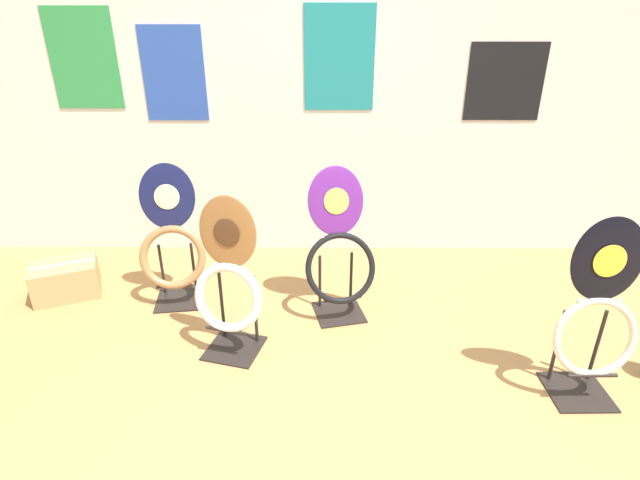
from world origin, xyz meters
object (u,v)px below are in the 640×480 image
toilet_seat_display_purple_note (339,251)px  storage_box (66,279)px  toilet_seat_display_navy_moon (172,246)px  toilet_seat_display_woodgrain (229,288)px  toilet_seat_display_jazz_black (597,318)px

toilet_seat_display_purple_note → storage_box: bearing=173.9°
toilet_seat_display_navy_moon → toilet_seat_display_woodgrain: 0.66m
toilet_seat_display_purple_note → storage_box: 1.77m
toilet_seat_display_navy_moon → storage_box: bearing=174.9°
toilet_seat_display_jazz_black → storage_box: size_ratio=1.95×
toilet_seat_display_navy_moon → toilet_seat_display_woodgrain: size_ratio=1.00×
toilet_seat_display_jazz_black → storage_box: 3.02m
toilet_seat_display_purple_note → toilet_seat_display_woodgrain: size_ratio=1.01×
toilet_seat_display_purple_note → toilet_seat_display_navy_moon: 1.01m
toilet_seat_display_navy_moon → toilet_seat_display_purple_note: bearing=-6.8°
storage_box → toilet_seat_display_jazz_black: bearing=-17.1°
storage_box → toilet_seat_display_navy_moon: bearing=-5.1°
toilet_seat_display_jazz_black → toilet_seat_display_navy_moon: bearing=159.0°
toilet_seat_display_purple_note → storage_box: (-1.74, 0.18, -0.30)m
toilet_seat_display_purple_note → toilet_seat_display_navy_moon: size_ratio=1.01×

